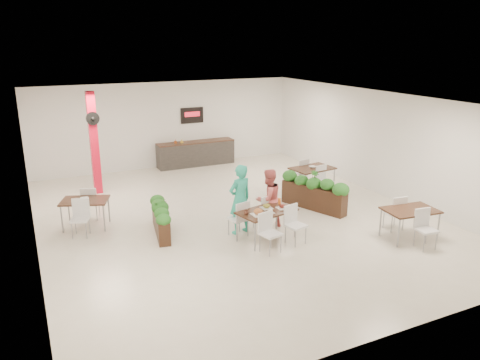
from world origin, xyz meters
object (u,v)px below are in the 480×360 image
main_table (266,215)px  side_table_a (85,204)px  diner_woman (268,199)px  side_table_b (312,171)px  service_counter (196,153)px  side_table_c (410,214)px  planter_right (314,192)px  diner_man (240,199)px  red_column (94,142)px  planter_left (161,215)px

main_table → side_table_a: 4.68m
diner_woman → side_table_b: 3.54m
service_counter → side_table_c: (2.26, -8.80, 0.14)m
side_table_b → planter_right: bearing=-129.7°
diner_woman → side_table_b: diner_woman is taller
diner_woman → service_counter: bearing=-106.9°
side_table_c → side_table_a: bearing=156.2°
service_counter → side_table_a: size_ratio=1.80×
diner_man → side_table_c: bearing=137.3°
red_column → planter_left: bearing=-77.8°
red_column → side_table_c: size_ratio=1.93×
red_column → service_counter: size_ratio=1.07×
main_table → red_column: bearing=119.2°
diner_woman → planter_right: bearing=-172.6°
service_counter → main_table: (-0.92, -7.38, 0.14)m
main_table → diner_woman: size_ratio=1.18×
planter_left → side_table_c: (5.38, -2.89, 0.14)m
planter_left → side_table_a: 2.05m
side_table_a → side_table_c: size_ratio=1.00×
diner_woman → planter_left: size_ratio=0.89×
planter_left → service_counter: bearing=62.2°
service_counter → planter_right: (1.34, -6.05, 0.03)m
service_counter → planter_left: size_ratio=1.70×
planter_left → side_table_b: (5.41, 1.35, 0.15)m
service_counter → planter_right: size_ratio=1.47×
diner_man → side_table_b: (3.60, 2.16, -0.25)m
planter_left → side_table_c: bearing=-28.2°
side_table_b → red_column: bearing=149.5°
red_column → side_table_b: size_ratio=1.93×
red_column → planter_left: red_column is taller
diner_man → planter_left: 2.02m
diner_woman → red_column: bearing=-66.9°
side_table_a → service_counter: bearing=65.4°
side_table_c → planter_left: bearing=158.4°
planter_right → side_table_a: bearing=167.3°
planter_right → planter_left: bearing=178.2°
planter_left → side_table_b: 5.57m
side_table_a → main_table: bearing=-14.4°
service_counter → side_table_a: service_counter is taller
side_table_a → diner_man: bearing=-10.0°
diner_woman → side_table_c: bearing=130.6°
diner_woman → side_table_c: (2.78, -2.08, -0.15)m
red_column → main_table: red_column is taller
red_column → service_counter: red_column is taller
red_column → main_table: bearing=-60.8°
side_table_b → side_table_a: bearing=173.6°
service_counter → main_table: size_ratio=1.63×
main_table → side_table_a: size_ratio=1.11×
planter_left → side_table_a: planter_left is taller
side_table_a → side_table_b: bearing=21.7°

